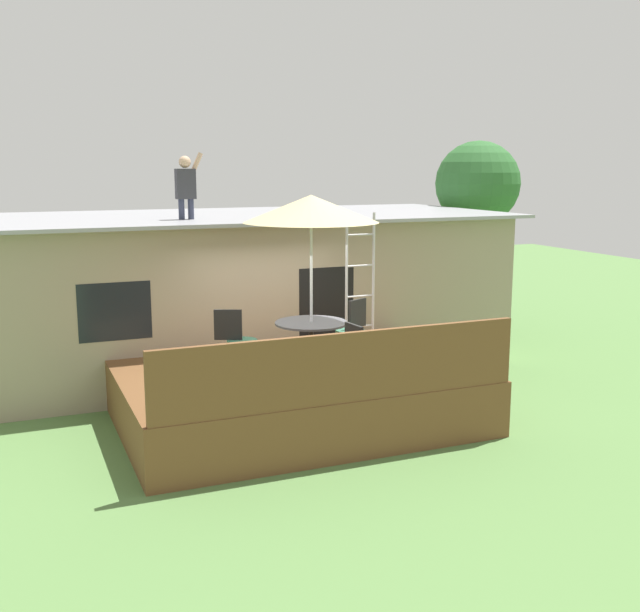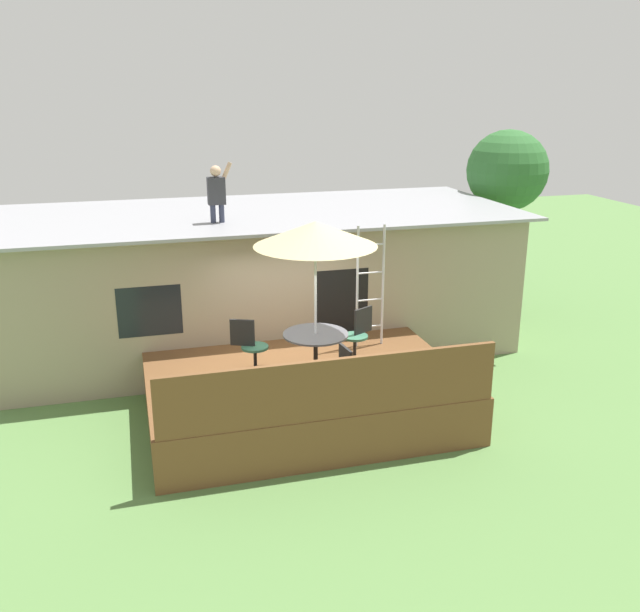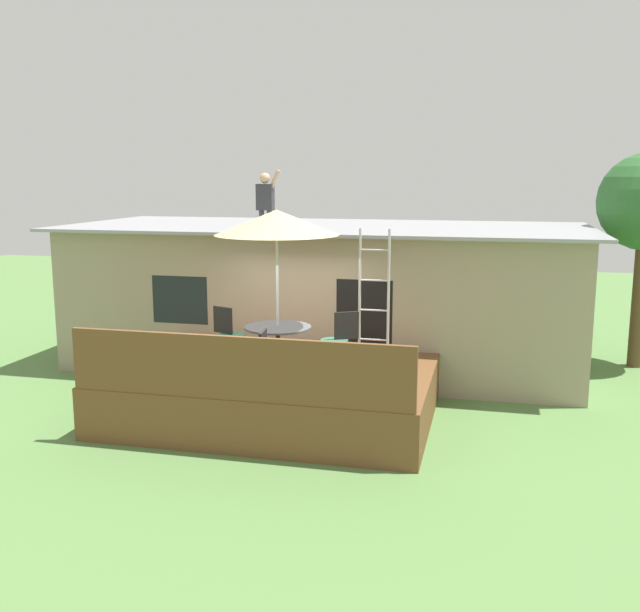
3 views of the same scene
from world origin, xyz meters
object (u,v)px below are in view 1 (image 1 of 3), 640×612
Objects in this scene: patio_umbrella at (311,209)px; patio_chair_right at (352,330)px; step_ladder at (360,281)px; patio_chair_near at (349,357)px; backyard_tree at (478,186)px; patio_table at (311,333)px; person_figure at (186,183)px; patio_chair_left at (237,341)px.

patio_umbrella reaches higher than patio_chair_right.
patio_chair_near is at bearing -119.03° from step_ladder.
step_ladder reaches higher than patio_chair_right.
backyard_tree reaches higher than patio_chair_right.
backyard_tree reaches higher than patio_table.
person_figure is 1.21× the size of patio_chair_near.
patio_chair_left is 0.21× the size of backyard_tree.
backyard_tree is (7.20, 2.09, -0.18)m from person_figure.
patio_umbrella is 2.13m from patio_chair_right.
person_figure is (-1.09, 2.86, 2.07)m from patio_table.
backyard_tree is at bearing 56.21° from patio_chair_left.
step_ladder is 2.55m from patio_chair_near.
patio_chair_left is 1.81m from patio_chair_near.
patio_chair_left is 1.84m from patio_chair_right.
person_figure is 7.50m from backyard_tree.
patio_umbrella reaches higher than patio_chair_near.
backyard_tree reaches higher than patio_umbrella.
patio_chair_left is at bearing 156.34° from patio_table.
patio_chair_near is at bearing -72.70° from person_figure.
patio_umbrella is at bearing -69.15° from person_figure.
patio_umbrella reaches higher than patio_table.
person_figure is at bearing 144.42° from step_ladder.
patio_chair_left reaches higher than patio_table.
patio_table is 0.24× the size of backyard_tree.
patio_chair_right is at bearing -139.47° from backyard_tree.
patio_table is 0.41× the size of patio_umbrella.
person_figure reaches higher than patio_chair_right.
step_ladder is 2.48m from patio_chair_left.
patio_umbrella is 7.86m from backyard_tree.
step_ladder is (1.31, 1.14, 0.51)m from patio_table.
patio_table is 1.13× the size of patio_chair_near.
patio_chair_near is (-0.75, -1.48, 0.00)m from patio_chair_right.
step_ladder is 2.39× the size of patio_chair_near.
patio_table is 1.76m from patio_umbrella.
person_figure reaches higher than step_ladder.
step_ladder is at bearing -35.63° from patio_chair_near.
patio_umbrella is at bearing -139.01° from step_ladder.
person_figure is 4.62m from patio_chair_near.
patio_chair_near is 0.21× the size of backyard_tree.
step_ladder reaches higher than patio_table.
person_figure reaches higher than patio_umbrella.
patio_umbrella is 2.76× the size of patio_chair_right.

